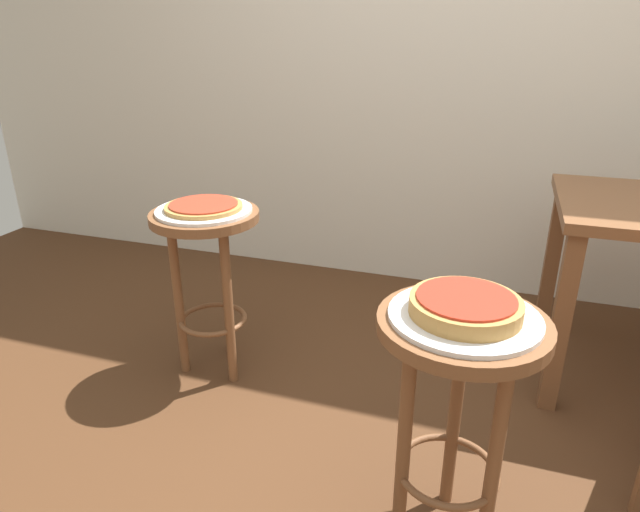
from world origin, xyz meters
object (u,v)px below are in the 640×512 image
stool_foreground (457,380)px  serving_plate_middle (204,210)px  serving_plate_foreground (464,317)px  stool_middle (208,254)px  pizza_foreground (465,306)px  pizza_middle (204,206)px

stool_foreground → serving_plate_middle: bearing=151.4°
serving_plate_foreground → serving_plate_middle: same height
stool_foreground → serving_plate_foreground: size_ratio=1.91×
stool_foreground → stool_middle: bearing=151.4°
pizza_foreground → stool_foreground: bearing=-90.0°
stool_middle → serving_plate_middle: serving_plate_middle is taller
serving_plate_middle → stool_middle: bearing=166.0°
serving_plate_foreground → pizza_foreground: (0.00, 0.00, 0.03)m
pizza_middle → serving_plate_foreground: bearing=-28.6°
stool_foreground → pizza_middle: bearing=151.4°
pizza_foreground → serving_plate_middle: size_ratio=0.73×
stool_foreground → pizza_foreground: bearing=90.0°
pizza_foreground → stool_middle: size_ratio=0.38×
pizza_foreground → stool_middle: (-0.99, 0.54, -0.20)m
stool_foreground → serving_plate_foreground: bearing=90.0°
stool_foreground → serving_plate_middle: 1.14m
stool_middle → pizza_foreground: bearing=-28.6°
serving_plate_foreground → pizza_foreground: size_ratio=1.37×
serving_plate_foreground → pizza_middle: pizza_middle is taller
serving_plate_foreground → stool_middle: serving_plate_foreground is taller
stool_middle → serving_plate_middle: (0.00, -0.00, 0.18)m
stool_foreground → pizza_foreground: 0.20m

